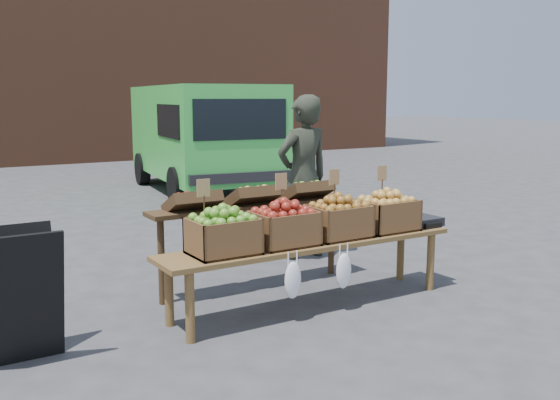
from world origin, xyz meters
TOP-DOWN VIEW (x-y plane):
  - ground at (0.00, 0.00)m, footprint 80.00×80.00m
  - delivery_van at (1.93, 6.72)m, footprint 2.59×4.63m
  - vendor at (0.76, 1.59)m, footprint 0.67×0.45m
  - chalkboard_sign at (-2.44, 0.28)m, footprint 0.61×0.34m
  - back_table at (-0.26, 0.89)m, footprint 2.10×0.44m
  - display_bench at (-0.11, 0.17)m, footprint 2.70×0.56m
  - crate_golden_apples at (-0.93, 0.17)m, footprint 0.50×0.40m
  - crate_russet_pears at (-0.38, 0.17)m, footprint 0.50×0.40m
  - crate_red_apples at (0.17, 0.17)m, footprint 0.50×0.40m
  - crate_green_apples at (0.72, 0.17)m, footprint 0.50×0.40m
  - weighing_scale at (1.14, 0.17)m, footprint 0.34×0.30m

SIDE VIEW (x-z plane):
  - ground at x=0.00m, z-range 0.00..0.00m
  - display_bench at x=-0.11m, z-range 0.00..0.57m
  - chalkboard_sign at x=-2.44m, z-range 0.00..0.92m
  - back_table at x=-0.26m, z-range 0.00..1.04m
  - weighing_scale at x=1.14m, z-range 0.57..0.65m
  - crate_golden_apples at x=-0.93m, z-range 0.57..0.85m
  - crate_russet_pears at x=-0.38m, z-range 0.57..0.85m
  - crate_red_apples at x=0.17m, z-range 0.57..0.85m
  - crate_green_apples at x=0.72m, z-range 0.57..0.85m
  - vendor at x=0.76m, z-range 0.00..1.79m
  - delivery_van at x=1.93m, z-range 0.00..1.97m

